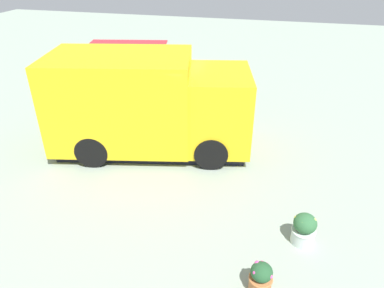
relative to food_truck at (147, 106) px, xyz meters
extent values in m
plane|color=#92A292|center=(0.28, 0.03, -1.26)|extent=(40.00, 40.00, 0.00)
cube|color=yellow|center=(-0.14, 0.65, 0.16)|extent=(2.95, 3.99, 2.37)
cube|color=yellow|center=(0.40, -1.86, -0.04)|extent=(2.43, 1.96, 1.96)
cube|color=black|center=(0.55, -2.59, 0.30)|extent=(1.76, 0.41, 0.74)
cube|color=black|center=(0.96, 0.89, 0.30)|extent=(0.44, 1.94, 0.83)
cube|color=red|center=(1.25, 0.95, 1.30)|extent=(1.04, 2.23, 0.03)
cube|color=black|center=(0.02, -0.10, -1.14)|extent=(2.78, 5.15, 0.23)
cylinder|color=black|center=(-0.64, -1.87, -0.83)|extent=(0.39, 0.87, 0.85)
cylinder|color=black|center=(1.34, -1.45, -0.83)|extent=(0.39, 0.87, 0.85)
cylinder|color=black|center=(-1.27, 1.07, -0.83)|extent=(0.39, 0.87, 0.85)
cylinder|color=black|center=(0.71, 1.49, -0.83)|extent=(0.39, 0.87, 0.85)
ellipsoid|color=navy|center=(4.46, 1.58, -1.19)|extent=(0.59, 0.52, 0.13)
cube|color=navy|center=(4.24, 1.65, -1.20)|extent=(0.37, 0.17, 0.11)
cube|color=navy|center=(4.28, 1.45, -1.20)|extent=(0.37, 0.17, 0.11)
cube|color=#39734A|center=(4.46, 1.58, -0.87)|extent=(0.39, 0.28, 0.51)
sphere|color=beige|center=(4.46, 1.58, -0.52)|extent=(0.21, 0.21, 0.21)
sphere|color=#523E1B|center=(4.46, 1.58, -0.49)|extent=(0.22, 0.22, 0.22)
cube|color=#39734A|center=(4.30, 1.66, -0.80)|extent=(0.35, 0.15, 0.27)
cube|color=#39734A|center=(4.34, 1.45, -0.80)|extent=(0.35, 0.15, 0.27)
cylinder|color=#DB9F50|center=(4.15, 1.53, -0.88)|extent=(0.34, 0.21, 0.09)
cube|color=red|center=(4.15, 1.53, -0.86)|extent=(0.28, 0.15, 0.02)
cylinder|color=silver|center=(-2.73, -4.08, -1.10)|extent=(0.43, 0.43, 0.30)
torus|color=silver|center=(-2.73, -4.08, -0.97)|extent=(0.45, 0.45, 0.04)
ellipsoid|color=#31663B|center=(-2.73, -4.08, -0.79)|extent=(0.43, 0.43, 0.37)
sphere|color=#F9E942|center=(-2.64, -4.22, -0.73)|extent=(0.05, 0.05, 0.05)
sphere|color=yellow|center=(-2.86, -4.01, -0.69)|extent=(0.05, 0.05, 0.05)
sphere|color=#F9DF4D|center=(-2.79, -3.95, -0.69)|extent=(0.05, 0.05, 0.05)
sphere|color=#F8E955|center=(-2.72, -4.22, -0.69)|extent=(0.08, 0.08, 0.08)
sphere|color=#F9E651|center=(-2.56, -4.13, -0.75)|extent=(0.08, 0.08, 0.08)
sphere|color=#EDE152|center=(-2.68, -3.91, -0.74)|extent=(0.08, 0.08, 0.08)
cylinder|color=#B76F40|center=(-4.03, -3.38, -1.11)|extent=(0.36, 0.36, 0.29)
torus|color=#BC6E3C|center=(-4.03, -3.38, -0.98)|extent=(0.39, 0.39, 0.04)
ellipsoid|color=#26542F|center=(-4.03, -3.38, -0.83)|extent=(0.36, 0.36, 0.30)
sphere|color=#E84B9A|center=(-3.95, -3.30, -0.74)|extent=(0.09, 0.09, 0.09)
sphere|color=#E5499D|center=(-4.12, -3.28, -0.77)|extent=(0.07, 0.07, 0.07)
sphere|color=#DC4387|center=(-3.91, -3.37, -0.75)|extent=(0.06, 0.06, 0.06)
sphere|color=#EB4693|center=(-4.09, -3.52, -0.82)|extent=(0.08, 0.08, 0.08)
sphere|color=#EB3798|center=(-3.90, -3.44, -0.79)|extent=(0.07, 0.07, 0.07)
sphere|color=#D83599|center=(-3.89, -3.37, -0.77)|extent=(0.07, 0.07, 0.07)
camera|label=1|loc=(-8.05, -3.26, 3.70)|focal=32.93mm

